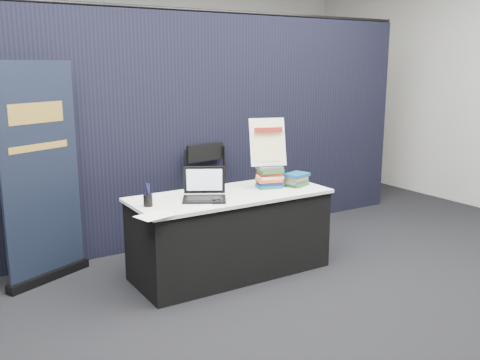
% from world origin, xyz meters
% --- Properties ---
extents(floor, '(8.00, 8.00, 0.00)m').
position_xyz_m(floor, '(0.00, 0.00, 0.00)').
color(floor, black).
rests_on(floor, ground).
extents(wall_back, '(8.00, 0.02, 3.50)m').
position_xyz_m(wall_back, '(0.00, 4.00, 1.75)').
color(wall_back, '#A8A79F').
rests_on(wall_back, floor).
extents(drape_partition, '(6.00, 0.08, 2.40)m').
position_xyz_m(drape_partition, '(0.00, 1.60, 1.20)').
color(drape_partition, black).
rests_on(drape_partition, floor).
extents(display_table, '(1.80, 0.75, 0.75)m').
position_xyz_m(display_table, '(0.00, 0.55, 0.38)').
color(display_table, black).
rests_on(display_table, floor).
extents(laptop, '(0.44, 0.44, 0.27)m').
position_xyz_m(laptop, '(-0.32, 0.50, 0.81)').
color(laptop, black).
rests_on(laptop, display_table).
extents(mouse, '(0.10, 0.14, 0.04)m').
position_xyz_m(mouse, '(-0.26, 0.35, 0.77)').
color(mouse, black).
rests_on(mouse, display_table).
extents(brochure_left, '(0.32, 0.26, 0.00)m').
position_xyz_m(brochure_left, '(-0.85, 0.25, 0.75)').
color(brochure_left, white).
rests_on(brochure_left, display_table).
extents(brochure_mid, '(0.30, 0.24, 0.00)m').
position_xyz_m(brochure_mid, '(-0.46, 0.30, 0.75)').
color(brochure_mid, white).
rests_on(brochure_mid, display_table).
extents(brochure_right, '(0.36, 0.29, 0.00)m').
position_xyz_m(brochure_right, '(-0.44, 0.40, 0.75)').
color(brochure_right, silver).
rests_on(brochure_right, display_table).
extents(pen_cup, '(0.09, 0.09, 0.10)m').
position_xyz_m(pen_cup, '(-0.79, 0.53, 0.80)').
color(pen_cup, black).
rests_on(pen_cup, display_table).
extents(book_stack_tall, '(0.25, 0.21, 0.20)m').
position_xyz_m(book_stack_tall, '(0.44, 0.57, 0.85)').
color(book_stack_tall, '#17565B').
rests_on(book_stack_tall, display_table).
extents(book_stack_short, '(0.26, 0.23, 0.12)m').
position_xyz_m(book_stack_short, '(0.70, 0.49, 0.81)').
color(book_stack_short, '#1D6F26').
rests_on(book_stack_short, display_table).
extents(info_sign, '(0.36, 0.23, 0.46)m').
position_xyz_m(info_sign, '(0.44, 0.60, 1.17)').
color(info_sign, black).
rests_on(info_sign, book_stack_tall).
extents(pullup_banner, '(0.78, 0.43, 1.92)m').
position_xyz_m(pullup_banner, '(-1.46, 1.27, 0.85)').
color(pullup_banner, black).
rests_on(pullup_banner, floor).
extents(stacking_chair, '(0.55, 0.55, 1.07)m').
position_xyz_m(stacking_chair, '(0.24, 1.27, 0.59)').
color(stacking_chair, black).
rests_on(stacking_chair, floor).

